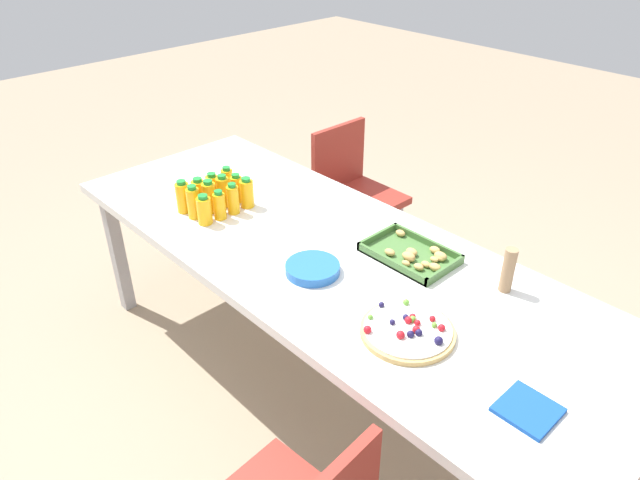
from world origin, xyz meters
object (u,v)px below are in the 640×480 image
at_px(juice_bottle_3, 199,193).
at_px(snack_tray, 413,255).
at_px(juice_bottle_5, 219,206).
at_px(juice_bottle_8, 233,199).
at_px(juice_bottle_4, 209,197).
at_px(cardboard_tube, 508,270).
at_px(juice_bottle_11, 247,193).
at_px(juice_bottle_10, 237,189).
at_px(juice_bottle_7, 223,191).
at_px(napkin_stack, 528,410).
at_px(fruit_pizza, 408,330).
at_px(juice_bottle_0, 183,197).
at_px(chair_far_left, 353,187).
at_px(juice_bottle_9, 227,182).
at_px(party_table, 330,263).
at_px(juice_bottle_2, 204,210).
at_px(plate_stack, 313,269).
at_px(juice_bottle_1, 194,203).
at_px(juice_bottle_6, 213,188).

relative_size(juice_bottle_3, snack_tray, 0.39).
xyz_separation_m(juice_bottle_5, snack_tray, (0.76, 0.35, -0.05)).
bearing_deg(juice_bottle_5, juice_bottle_8, 90.56).
height_order(juice_bottle_3, juice_bottle_4, juice_bottle_4).
bearing_deg(juice_bottle_8, cardboard_tube, 17.79).
bearing_deg(juice_bottle_11, juice_bottle_10, -176.51).
distance_m(juice_bottle_3, cardboard_tube, 1.34).
bearing_deg(juice_bottle_7, napkin_stack, -3.44).
bearing_deg(juice_bottle_3, fruit_pizza, -0.07).
relative_size(juice_bottle_0, napkin_stack, 0.98).
height_order(chair_far_left, juice_bottle_10, juice_bottle_10).
bearing_deg(juice_bottle_8, juice_bottle_9, 152.27).
distance_m(party_table, juice_bottle_2, 0.58).
distance_m(juice_bottle_10, plate_stack, 0.66).
xyz_separation_m(chair_far_left, plate_stack, (0.70, -0.95, 0.25)).
bearing_deg(juice_bottle_7, juice_bottle_0, -115.69).
bearing_deg(juice_bottle_1, cardboard_tube, 22.74).
relative_size(juice_bottle_0, juice_bottle_10, 1.10).
bearing_deg(chair_far_left, juice_bottle_0, -0.99).
height_order(juice_bottle_2, juice_bottle_10, juice_bottle_10).
distance_m(fruit_pizza, plate_stack, 0.46).
xyz_separation_m(juice_bottle_5, juice_bottle_8, (-0.00, 0.07, 0.00)).
bearing_deg(juice_bottle_5, juice_bottle_11, 92.72).
height_order(juice_bottle_8, juice_bottle_10, juice_bottle_8).
xyz_separation_m(snack_tray, cardboard_tube, (0.35, 0.07, 0.07)).
distance_m(juice_bottle_11, fruit_pizza, 1.05).
bearing_deg(cardboard_tube, fruit_pizza, -101.18).
bearing_deg(juice_bottle_7, cardboard_tube, 16.29).
relative_size(juice_bottle_0, juice_bottle_4, 0.99).
bearing_deg(snack_tray, juice_bottle_11, -165.05).
relative_size(juice_bottle_4, juice_bottle_9, 1.05).
bearing_deg(juice_bottle_0, juice_bottle_4, 46.34).
relative_size(juice_bottle_0, juice_bottle_9, 1.04).
bearing_deg(party_table, juice_bottle_11, -179.22).
height_order(juice_bottle_2, napkin_stack, juice_bottle_2).
bearing_deg(juice_bottle_8, fruit_pizza, -4.05).
bearing_deg(juice_bottle_0, juice_bottle_3, 87.27).
relative_size(chair_far_left, juice_bottle_9, 5.87).
distance_m(juice_bottle_3, fruit_pizza, 1.18).
bearing_deg(juice_bottle_2, plate_stack, 7.90).
relative_size(juice_bottle_6, juice_bottle_8, 0.95).
distance_m(juice_bottle_3, juice_bottle_7, 0.11).
distance_m(juice_bottle_2, juice_bottle_8, 0.14).
xyz_separation_m(juice_bottle_10, napkin_stack, (1.53, -0.16, -0.06)).
relative_size(juice_bottle_2, juice_bottle_5, 1.01).
xyz_separation_m(juice_bottle_0, cardboard_tube, (1.27, 0.51, 0.02)).
relative_size(juice_bottle_4, juice_bottle_7, 1.00).
distance_m(party_table, juice_bottle_6, 0.68).
bearing_deg(juice_bottle_0, juice_bottle_11, 56.32).
distance_m(juice_bottle_4, juice_bottle_5, 0.08).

